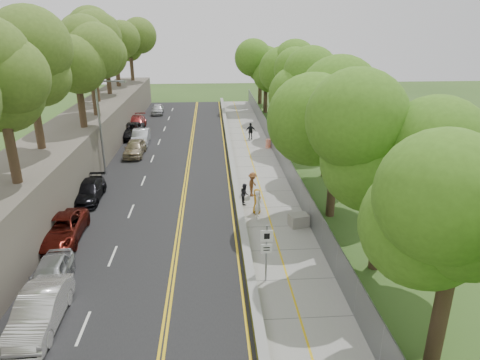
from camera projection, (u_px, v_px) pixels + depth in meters
The scene contains 26 objects.
ground at pixel (241, 252), 24.40m from camera, with size 140.00×140.00×0.00m, color #33511E.
road at pixel (169, 169), 38.06m from camera, with size 11.20×66.00×0.04m, color black.
sidewalk at pixel (257, 167), 38.57m from camera, with size 4.20×66.00×0.05m, color gray.
jersey_barrier at pixel (232, 164), 38.32m from camera, with size 0.42×66.00×0.60m, color yellow.
rock_embankment at pixel (73, 149), 36.85m from camera, with size 5.00×66.00×4.00m, color #595147.
chainlink_fence at pixel (281, 156), 38.36m from camera, with size 0.04×66.00×2.00m, color slate.
trees_embankment at pixel (64, 46), 33.90m from camera, with size 6.40×66.00×13.00m, color #577A26, non-canonical shape.
trees_fenceside at pixel (310, 88), 36.41m from camera, with size 7.00×66.00×14.00m, color #4E8720, non-canonical shape.
streetlight at pixel (102, 121), 35.18m from camera, with size 2.52×0.22×8.00m.
signpost at pixel (267, 247), 20.96m from camera, with size 0.62×0.09×3.10m.
construction_barrel at pixel (268, 144), 44.00m from camera, with size 0.55×0.55×0.91m, color #FF3708.
concrete_block at pixel (299, 220), 27.30m from camera, with size 1.17×0.88×0.78m, color gray.
car_0 at pixel (51, 275), 20.89m from camera, with size 1.67×4.16×1.42m, color #B1B2B7.
car_1 at pixel (40, 311), 18.19m from camera, with size 1.65×4.72×1.56m, color white.
car_2 at pixel (61, 229), 25.43m from camera, with size 2.39×5.19×1.44m, color #55140E.
car_3 at pixel (88, 191), 31.18m from camera, with size 1.93×4.75×1.38m, color black.
car_4 at pixel (135, 148), 41.47m from camera, with size 1.80×4.48×1.53m, color tan.
car_5 at pixel (141, 137), 45.27m from camera, with size 1.64×4.71×1.55m, color silver.
car_6 at pixel (132, 130), 48.08m from camera, with size 2.52×5.46×1.52m, color black.
car_7 at pixel (135, 123), 51.26m from camera, with size 2.22×5.46×1.59m, color #9E302F.
car_8 at pixel (158, 109), 60.02m from camera, with size 1.58×3.92×1.33m, color silver.
painter_0 at pixel (257, 201), 28.95m from camera, with size 0.86×0.56×1.75m, color #BC7910.
painter_1 at pixel (258, 204), 28.25m from camera, with size 0.70×0.46×1.92m, color white.
painter_2 at pixel (245, 194), 30.47m from camera, with size 0.74×0.58×1.53m, color black.
painter_3 at pixel (253, 184), 31.76m from camera, with size 1.19×0.68×1.84m, color brown.
person_far at pixel (251, 131), 47.00m from camera, with size 1.09×0.45×1.85m, color black.
Camera 1 is at (-1.51, -21.35, 12.41)m, focal length 32.00 mm.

